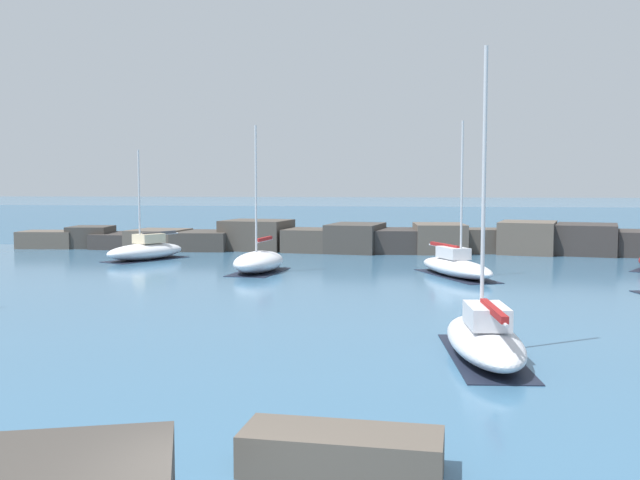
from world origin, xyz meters
name	(u,v)px	position (x,y,z in m)	size (l,w,h in m)	color
open_sea_beyond	(403,217)	(0.00, 105.99, 0.00)	(400.00, 116.00, 0.01)	#2D5B7F
breakwater_jetty	(437,239)	(4.09, 45.90, 0.98)	(62.79, 7.09, 2.39)	brown
sailboat_moored_1	(484,337)	(4.74, 12.03, 0.61)	(2.63, 6.63, 9.23)	silver
sailboat_moored_2	(259,261)	(-6.60, 31.47, 0.65)	(3.09, 5.46, 8.57)	white
sailboat_moored_3	(146,250)	(-15.93, 37.40, 0.65)	(5.07, 6.65, 7.52)	white
sailboat_moored_6	(456,266)	(4.81, 31.29, 0.59)	(4.93, 7.54, 8.65)	white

